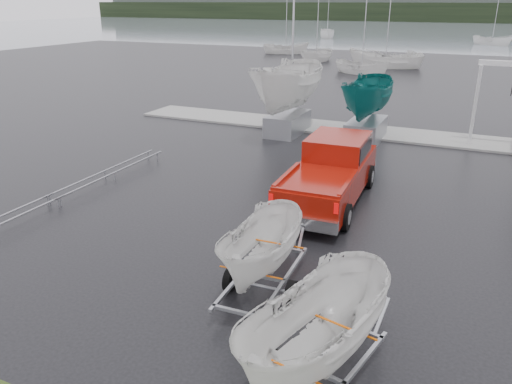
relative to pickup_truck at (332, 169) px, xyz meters
name	(u,v)px	position (x,y,z in m)	size (l,w,h in m)	color
ground_plane	(315,228)	(0.29, -2.67, -1.13)	(120.00, 120.00, 0.00)	black
lake	(467,36)	(0.29, 97.33, -1.14)	(300.00, 300.00, 0.00)	slate
dock	(389,134)	(0.29, 10.33, -1.08)	(30.00, 3.00, 0.12)	gray
treeline	(479,13)	(0.29, 167.33, 1.87)	(300.00, 8.00, 6.00)	black
far_hill	(481,6)	(0.29, 175.33, 3.87)	(300.00, 6.00, 10.00)	#4C5651
pickup_truck	(332,169)	(0.00, 0.00, 0.00)	(2.60, 6.61, 2.17)	maroon
trailer_hitched	(263,205)	(0.25, -6.79, 1.23)	(1.80, 3.64, 4.32)	#96999E
trailer_parked	(323,266)	(2.48, -9.46, 1.51)	(1.98, 3.77, 4.86)	#96999E
boat_hoist	(511,92)	(5.82, 10.33, 1.54)	(3.30, 2.18, 4.12)	silver
keelboat_0	(289,50)	(-4.84, 8.33, 3.25)	(2.75, 3.20, 10.93)	#96999E
keelboat_1	(370,74)	(-0.63, 8.53, 2.28)	(2.17, 3.20, 6.87)	#96999E
mast_rack_0	(110,172)	(-8.71, -1.67, -0.78)	(0.56, 6.50, 0.06)	#96999E
moored_boat_0	(316,62)	(-13.78, 41.41, -1.13)	(2.80, 2.85, 11.16)	silver
moored_boat_1	(385,68)	(-5.33, 39.14, -1.13)	(3.20, 3.13, 11.96)	silver
moored_boat_4	(286,54)	(-20.39, 48.67, -1.13)	(2.99, 2.96, 11.07)	silver
moored_boat_5	(491,45)	(4.97, 75.65, -1.13)	(3.25, 3.21, 11.24)	silver
moored_boat_6	(327,38)	(-23.97, 80.16, -1.13)	(3.48, 3.53, 11.62)	silver
moored_boat_7	(361,74)	(-6.52, 33.28, -1.13)	(2.92, 2.88, 10.99)	silver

